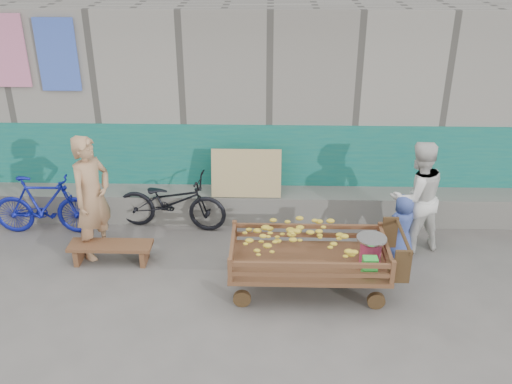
{
  "coord_description": "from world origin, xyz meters",
  "views": [
    {
      "loc": [
        0.64,
        -5.22,
        4.12
      ],
      "look_at": [
        0.47,
        1.2,
        1.0
      ],
      "focal_mm": 40.0,
      "sensor_mm": 36.0,
      "label": 1
    }
  ],
  "objects_px": {
    "child": "(402,226)",
    "bicycle_dark": "(171,202)",
    "woman": "(417,197)",
    "vendor_man": "(92,197)",
    "bench": "(111,249)",
    "bicycle_blue": "(44,205)",
    "banana_cart": "(306,248)"
  },
  "relations": [
    {
      "from": "banana_cart",
      "to": "child",
      "type": "distance_m",
      "value": 1.57
    },
    {
      "from": "banana_cart",
      "to": "child",
      "type": "xyz_separation_m",
      "value": [
        1.32,
        0.84,
        -0.15
      ]
    },
    {
      "from": "bench",
      "to": "bicycle_blue",
      "type": "xyz_separation_m",
      "value": [
        -1.12,
        0.75,
        0.24
      ]
    },
    {
      "from": "vendor_man",
      "to": "bicycle_dark",
      "type": "height_order",
      "value": "vendor_man"
    },
    {
      "from": "bench",
      "to": "bicycle_dark",
      "type": "bearing_deg",
      "value": 55.32
    },
    {
      "from": "bench",
      "to": "child",
      "type": "bearing_deg",
      "value": 4.16
    },
    {
      "from": "vendor_man",
      "to": "banana_cart",
      "type": "bearing_deg",
      "value": -78.18
    },
    {
      "from": "woman",
      "to": "bicycle_dark",
      "type": "xyz_separation_m",
      "value": [
        -3.35,
        0.48,
        -0.36
      ]
    },
    {
      "from": "bench",
      "to": "bicycle_blue",
      "type": "distance_m",
      "value": 1.37
    },
    {
      "from": "child",
      "to": "bicycle_blue",
      "type": "relative_size",
      "value": 0.6
    },
    {
      "from": "banana_cart",
      "to": "child",
      "type": "bearing_deg",
      "value": 32.47
    },
    {
      "from": "vendor_man",
      "to": "bicycle_dark",
      "type": "xyz_separation_m",
      "value": [
        0.88,
        0.74,
        -0.42
      ]
    },
    {
      "from": "vendor_man",
      "to": "child",
      "type": "relative_size",
      "value": 1.91
    },
    {
      "from": "woman",
      "to": "child",
      "type": "xyz_separation_m",
      "value": [
        -0.19,
        -0.19,
        -0.34
      ]
    },
    {
      "from": "bench",
      "to": "bicycle_blue",
      "type": "relative_size",
      "value": 0.74
    },
    {
      "from": "banana_cart",
      "to": "bicycle_blue",
      "type": "relative_size",
      "value": 1.39
    },
    {
      "from": "woman",
      "to": "vendor_man",
      "type": "bearing_deg",
      "value": -14.79
    },
    {
      "from": "vendor_man",
      "to": "bicycle_dark",
      "type": "bearing_deg",
      "value": -22.35
    },
    {
      "from": "bench",
      "to": "vendor_man",
      "type": "relative_size",
      "value": 0.64
    },
    {
      "from": "bicycle_dark",
      "to": "bench",
      "type": "bearing_deg",
      "value": 152.31
    },
    {
      "from": "banana_cart",
      "to": "woman",
      "type": "distance_m",
      "value": 1.83
    },
    {
      "from": "child",
      "to": "bicycle_dark",
      "type": "bearing_deg",
      "value": -32.77
    },
    {
      "from": "bench",
      "to": "bicycle_dark",
      "type": "distance_m",
      "value": 1.18
    },
    {
      "from": "woman",
      "to": "bicycle_dark",
      "type": "height_order",
      "value": "woman"
    },
    {
      "from": "bench",
      "to": "bicycle_dark",
      "type": "relative_size",
      "value": 0.68
    },
    {
      "from": "bicycle_dark",
      "to": "bicycle_blue",
      "type": "distance_m",
      "value": 1.78
    },
    {
      "from": "vendor_man",
      "to": "child",
      "type": "height_order",
      "value": "vendor_man"
    },
    {
      "from": "woman",
      "to": "bench",
      "type": "bearing_deg",
      "value": -11.62
    },
    {
      "from": "child",
      "to": "bicycle_blue",
      "type": "distance_m",
      "value": 4.96
    },
    {
      "from": "bench",
      "to": "vendor_man",
      "type": "bearing_deg",
      "value": 136.87
    },
    {
      "from": "child",
      "to": "bicycle_dark",
      "type": "height_order",
      "value": "child"
    },
    {
      "from": "bicycle_dark",
      "to": "bicycle_blue",
      "type": "xyz_separation_m",
      "value": [
        -1.77,
        -0.2,
        0.02
      ]
    }
  ]
}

